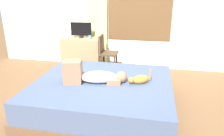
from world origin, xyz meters
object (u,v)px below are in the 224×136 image
bed (103,95)px  chair_by_desk (106,51)px  person_lying (92,75)px  cat (140,79)px  cup (90,37)px  tv_monitor (81,30)px  desk (83,53)px

bed → chair_by_desk: bearing=101.5°
person_lying → cat: (0.70, 0.09, -0.05)m
person_lying → cat: bearing=7.2°
cup → bed: bearing=-67.1°
tv_monitor → person_lying: bearing=-66.7°
chair_by_desk → bed: bearing=-78.5°
bed → cup: 1.87m
bed → chair_by_desk: size_ratio=2.46×
bed → cup: size_ratio=26.40×
cat → tv_monitor: size_ratio=0.67×
cat → cup: (-1.25, 1.63, 0.25)m
desk → tv_monitor: (-0.02, 0.00, 0.55)m
tv_monitor → chair_by_desk: (0.62, -0.22, -0.41)m
bed → chair_by_desk: (-0.31, 1.53, 0.28)m
person_lying → cat: 0.71m
desk → cup: 0.48m
desk → tv_monitor: bearing=180.0°
bed → chair_by_desk: chair_by_desk is taller
bed → cat: size_ratio=6.56×
desk → chair_by_desk: (0.61, -0.22, 0.14)m
person_lying → cup: (-0.55, 1.72, 0.21)m
person_lying → cup: 1.81m
cat → person_lying: bearing=-172.8°
chair_by_desk → desk: bearing=159.8°
cat → tv_monitor: 2.32m
bed → tv_monitor: tv_monitor is taller
bed → chair_by_desk: 1.58m
bed → person_lying: 0.38m
tv_monitor → chair_by_desk: 0.78m
desk → chair_by_desk: chair_by_desk is taller
bed → person_lying: bearing=-154.2°
bed → cup: (-0.70, 1.64, 0.55)m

